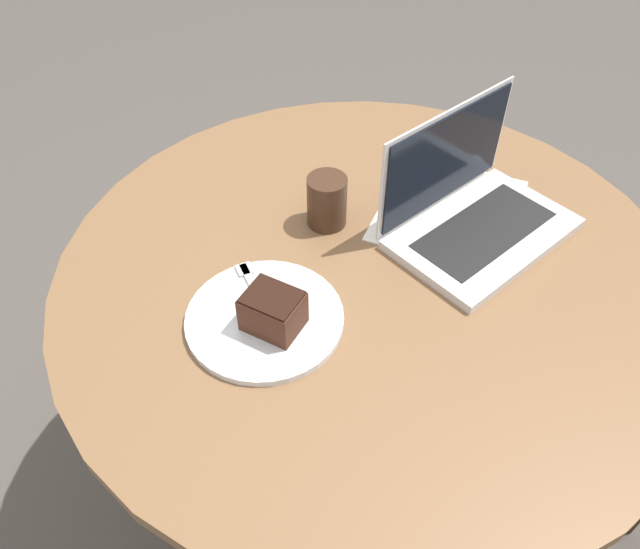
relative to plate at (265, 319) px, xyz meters
The scene contains 8 objects.
ground_plane 0.79m from the plate, 28.88° to the right, with size 12.00×12.00×0.00m, color #4C4742.
dining_table 0.27m from the plate, 28.88° to the right, with size 1.09×1.09×0.75m.
paper_document 0.43m from the plate, 25.76° to the right, with size 0.30×0.26×0.00m.
plate is the anchor object (origin of this frame).
cake_slice 0.05m from the plate, 113.06° to the right, with size 0.08×0.09×0.07m.
fork 0.06m from the plate, 43.60° to the left, with size 0.13×0.14×0.00m.
coffee_glass 0.27m from the plate, ahead, with size 0.07×0.07×0.10m.
laptop 0.43m from the plate, 33.98° to the right, with size 0.39×0.33×0.22m.
Camera 1 is at (-0.74, -0.24, 1.51)m, focal length 35.00 mm.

